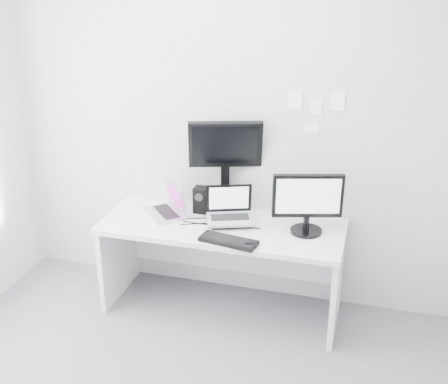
{
  "coord_description": "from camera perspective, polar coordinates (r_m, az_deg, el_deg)",
  "views": [
    {
      "loc": [
        1.06,
        -2.49,
        2.57
      ],
      "look_at": [
        0.02,
        1.23,
        1.0
      ],
      "focal_mm": 46.43,
      "sensor_mm": 36.0,
      "label": 1
    }
  ],
  "objects": [
    {
      "name": "wall_note_3",
      "position": [
        4.27,
        8.65,
        6.24
      ],
      "size": [
        0.11,
        0.0,
        0.08
      ],
      "primitive_type": "cube",
      "color": "white",
      "rests_on": "back_wall"
    },
    {
      "name": "wall_note_0",
      "position": [
        4.23,
        7.04,
        9.0
      ],
      "size": [
        0.1,
        0.0,
        0.14
      ],
      "primitive_type": "cube",
      "color": "white",
      "rests_on": "back_wall"
    },
    {
      "name": "mouse",
      "position": [
        3.97,
        2.58,
        -5.25
      ],
      "size": [
        0.11,
        0.07,
        0.04
      ],
      "primitive_type": "ellipsoid",
      "rotation": [
        0.0,
        0.0,
        0.01
      ],
      "color": "black",
      "rests_on": "desk"
    },
    {
      "name": "wall_note_2",
      "position": [
        4.2,
        11.13,
        8.78
      ],
      "size": [
        0.1,
        0.0,
        0.14
      ],
      "primitive_type": "cube",
      "color": "white",
      "rests_on": "back_wall"
    },
    {
      "name": "wall_note_1",
      "position": [
        4.22,
        9.04,
        8.31
      ],
      "size": [
        0.09,
        0.0,
        0.13
      ],
      "primitive_type": "cube",
      "color": "white",
      "rests_on": "back_wall"
    },
    {
      "name": "desk",
      "position": [
        4.47,
        -0.18,
        -7.44
      ],
      "size": [
        1.8,
        0.7,
        0.73
      ],
      "primitive_type": "cube",
      "color": "silver",
      "rests_on": "ground"
    },
    {
      "name": "keyboard",
      "position": [
        4.03,
        0.44,
        -4.84
      ],
      "size": [
        0.43,
        0.21,
        0.03
      ],
      "primitive_type": "cube",
      "rotation": [
        0.0,
        0.0,
        -0.17
      ],
      "color": "black",
      "rests_on": "desk"
    },
    {
      "name": "macbook",
      "position": [
        4.43,
        -5.93,
        -0.71
      ],
      "size": [
        0.42,
        0.43,
        0.26
      ],
      "primitive_type": "cube",
      "rotation": [
        0.0,
        0.0,
        -0.84
      ],
      "color": "silver",
      "rests_on": "desk"
    },
    {
      "name": "rear_monitor",
      "position": [
        4.41,
        0.13,
        2.73
      ],
      "size": [
        0.59,
        0.36,
        0.75
      ],
      "primitive_type": "cube",
      "rotation": [
        0.0,
        0.0,
        0.3
      ],
      "color": "black",
      "rests_on": "desk"
    },
    {
      "name": "speaker",
      "position": [
        4.47,
        -2.29,
        -0.76
      ],
      "size": [
        0.12,
        0.12,
        0.2
      ],
      "primitive_type": "cube",
      "rotation": [
        0.0,
        0.0,
        0.21
      ],
      "color": "black",
      "rests_on": "desk"
    },
    {
      "name": "back_wall",
      "position": [
        4.4,
        1.06,
        6.01
      ],
      "size": [
        3.6,
        0.0,
        3.6
      ],
      "primitive_type": "plane",
      "rotation": [
        1.57,
        0.0,
        0.0
      ],
      "color": "#B3B6B8",
      "rests_on": "ground"
    },
    {
      "name": "dell_laptop",
      "position": [
        4.25,
        0.62,
        -1.42
      ],
      "size": [
        0.41,
        0.37,
        0.29
      ],
      "primitive_type": "cube",
      "rotation": [
        0.0,
        0.0,
        0.36
      ],
      "color": "#A2A4A8",
      "rests_on": "desk"
    },
    {
      "name": "samsung_monitor",
      "position": [
        4.13,
        8.23,
        -1.08
      ],
      "size": [
        0.54,
        0.36,
        0.46
      ],
      "primitive_type": "cube",
      "rotation": [
        0.0,
        0.0,
        0.27
      ],
      "color": "black",
      "rests_on": "desk"
    }
  ]
}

